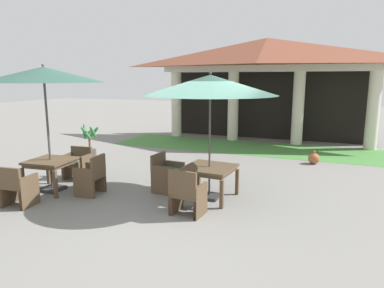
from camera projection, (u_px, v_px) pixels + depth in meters
The scene contains 14 objects.
ground_plane at pixel (184, 210), 6.79m from camera, with size 60.00×60.00×0.00m, color gray.
background_pavilion at pixel (267, 63), 13.65m from camera, with size 9.00×2.71×4.09m.
lawn_strip at pixel (256, 148), 12.83m from camera, with size 10.80×2.73×0.01m, color #47843D.
patio_table_near_foreground at pixel (51, 164), 7.90m from camera, with size 1.02×1.02×0.73m.
patio_umbrella_near_foreground at pixel (44, 76), 7.53m from camera, with size 2.62×2.62×2.86m.
patio_chair_near_foreground_south at pixel (17, 187), 6.96m from camera, with size 0.61×0.57×0.85m.
patio_chair_near_foreground_north at pixel (78, 163), 8.92m from camera, with size 0.67×0.56×0.80m.
patio_chair_near_foreground_east at pixel (91, 176), 7.66m from camera, with size 0.56×0.61×0.90m.
patio_table_mid_left at pixel (209, 170), 7.41m from camera, with size 1.08×1.08×0.70m.
patio_umbrella_mid_left at pixel (210, 85), 7.07m from camera, with size 2.78×2.78×2.69m.
patio_chair_mid_left_west at pixel (167, 174), 7.90m from camera, with size 0.61×0.64×0.86m.
patio_chair_mid_left_south at pixel (187, 194), 6.51m from camera, with size 0.62×0.55×0.91m.
potted_palm_left_edge at pixel (90, 147), 11.00m from camera, with size 0.54×0.55×1.16m.
terracotta_urn at pixel (314, 158), 10.46m from camera, with size 0.33×0.33×0.41m.
Camera 1 is at (2.60, -5.88, 2.56)m, focal length 32.38 mm.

